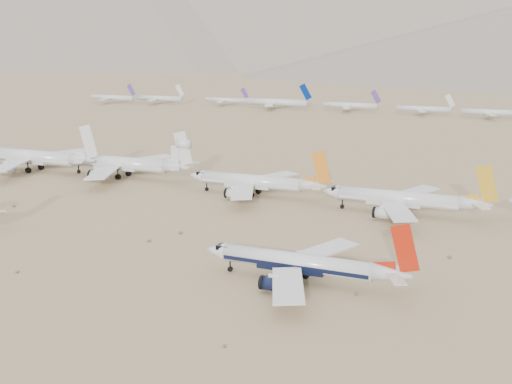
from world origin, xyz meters
TOP-DOWN VIEW (x-y plane):
  - ground at (0.00, 0.00)m, footprint 7000.00×7000.00m
  - main_airliner at (13.23, 3.59)m, footprint 41.85×40.88m
  - row2_gold_tail at (21.66, 63.72)m, footprint 45.26×44.26m
  - row2_orange_tail at (-25.12, 67.98)m, footprint 44.83×43.86m
  - row2_white_trijet at (-78.27, 74.47)m, footprint 51.42×50.25m
  - row2_white_twin at (-116.08, 71.01)m, footprint 53.06×51.92m
  - distant_storage_row at (-45.94, 316.47)m, footprint 476.68×54.99m
  - desert_scrub at (-0.19, -24.78)m, footprint 261.14×121.67m

SIDE VIEW (x-z plane):
  - ground at x=0.00m, z-range 0.00..0.00m
  - desert_scrub at x=-0.19m, z-range -0.02..0.61m
  - main_airliner at x=13.23m, z-range -3.32..11.45m
  - distant_storage_row at x=-45.94m, z-range -3.73..12.58m
  - row2_orange_tail at x=-25.12m, z-range -3.51..12.48m
  - row2_gold_tail at x=21.66m, z-range -3.55..12.56m
  - row2_white_trijet at x=-78.27m, z-range -3.84..14.39m
  - row2_white_twin at x=-116.08m, z-range -4.14..14.82m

